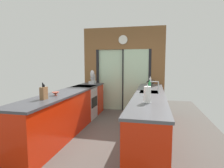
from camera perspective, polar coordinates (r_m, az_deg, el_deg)
The scene contains 13 objects.
ground_plane at distance 4.64m, azimuth -0.40°, elevation -13.33°, with size 5.04×7.60×0.02m, color #4C4742.
back_wall_unit at distance 6.14m, azimuth 3.40°, elevation 6.05°, with size 2.64×0.12×2.70m.
left_counter_run at distance 4.37m, azimuth -13.65°, elevation -8.23°, with size 0.62×3.80×0.92m.
right_counter_run at distance 4.11m, azimuth 11.26°, elevation -9.16°, with size 0.62×3.80×0.92m.
sink_faucet at distance 4.24m, azimuth 13.48°, elevation -0.22°, with size 0.19×0.02×0.24m.
oven_range at distance 5.37m, azimuth -8.34°, elevation -5.51°, with size 0.60×0.60×0.92m.
mixing_bowl at distance 3.84m, azimuth -16.80°, elevation -2.82°, with size 0.14×0.14×0.07m.
knife_block at distance 3.49m, azimuth -20.07°, elevation -2.60°, with size 0.08×0.14×0.30m.
stand_mixer at distance 5.90m, azimuth -5.97°, elevation 1.71°, with size 0.17×0.27×0.42m.
kettle at distance 5.53m, azimuth 11.60°, elevation 0.61°, with size 0.24×0.16×0.21m.
soap_bottle_near at distance 4.69m, azimuth 11.37°, elevation -0.36°, with size 0.07×0.07×0.23m.
soap_bottle_far at distance 5.32m, azimuth 11.53°, elevation 0.68°, with size 0.06×0.06×0.28m.
paper_towel_roll at distance 3.05m, azimuth 10.67°, elevation -3.20°, with size 0.13×0.13×0.29m.
Camera 1 is at (0.99, -3.66, 1.55)m, focal length 30.03 mm.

